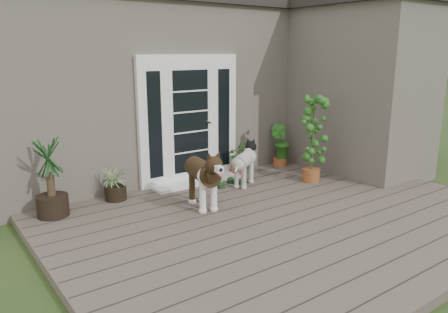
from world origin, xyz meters
TOP-DOWN VIEW (x-y plane):
  - deck at (0.00, 0.40)m, footprint 6.20×4.60m
  - house_main at (0.00, 4.65)m, footprint 7.40×4.00m
  - roof_main at (0.00, 4.65)m, footprint 7.60×4.20m
  - house_wing at (2.90, 1.50)m, footprint 1.60×2.40m
  - roof_wing at (2.90, 1.50)m, footprint 1.80×2.60m
  - door_unit at (-0.20, 2.60)m, footprint 1.90×0.14m
  - door_step at (-0.20, 2.40)m, footprint 1.60×0.40m
  - brindle_dog at (-0.78, 1.34)m, footprint 0.59×1.01m
  - white_dog at (0.37, 1.82)m, footprint 0.83×0.69m
  - spider_plant at (-1.66, 2.40)m, footprint 0.59×0.59m
  - yucca at (-2.62, 2.27)m, footprint 1.01×1.01m
  - herb_a at (0.68, 2.40)m, footprint 0.55×0.55m
  - herb_b at (1.73, 2.40)m, footprint 0.55×0.55m
  - herb_c at (2.25, 2.34)m, footprint 0.40×0.40m
  - sapling at (1.45, 1.31)m, footprint 0.59×0.59m
  - clog_left at (0.30, 1.98)m, footprint 0.24×0.32m
  - clog_right at (-0.02, 2.01)m, footprint 0.18×0.33m

SIDE VIEW (x-z plane):
  - deck at x=0.00m, z-range 0.00..0.12m
  - door_step at x=-0.20m, z-range 0.12..0.17m
  - clog_left at x=0.30m, z-range 0.12..0.21m
  - clog_right at x=-0.02m, z-range 0.12..0.21m
  - herb_a at x=0.68m, z-range 0.12..0.62m
  - herb_c at x=2.25m, z-range 0.12..0.62m
  - spider_plant at x=-1.66m, z-range 0.12..0.70m
  - herb_b at x=1.73m, z-range 0.12..0.73m
  - white_dog at x=0.37m, z-range 0.12..0.76m
  - brindle_dog at x=-0.78m, z-range 0.12..0.91m
  - yucca at x=-2.62m, z-range 0.12..1.28m
  - sapling at x=1.45m, z-range 0.12..1.73m
  - door_unit at x=-0.20m, z-range 0.12..2.27m
  - house_main at x=0.00m, z-range 0.00..3.10m
  - house_wing at x=2.90m, z-range 0.00..3.10m
  - roof_main at x=0.00m, z-range 3.10..3.30m
  - roof_wing at x=2.90m, z-range 3.10..3.30m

